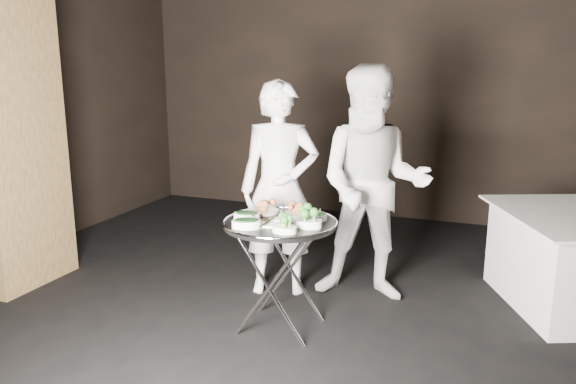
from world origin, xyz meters
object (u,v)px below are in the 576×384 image
(serving_tray, at_px, (280,223))
(waiter_right, at_px, (373,185))
(waiter_left, at_px, (279,189))
(tray_stand, at_px, (280,271))

(serving_tray, height_order, waiter_right, waiter_right)
(serving_tray, xyz_separation_m, waiter_left, (-0.26, 0.64, 0.08))
(waiter_left, bearing_deg, serving_tray, -87.71)
(waiter_left, height_order, waiter_right, waiter_right)
(tray_stand, height_order, waiter_left, waiter_left)
(tray_stand, xyz_separation_m, serving_tray, (-0.00, 0.00, 0.34))
(waiter_left, bearing_deg, waiter_right, -9.65)
(tray_stand, height_order, waiter_right, waiter_right)
(waiter_left, relative_size, waiter_right, 0.94)
(tray_stand, bearing_deg, serving_tray, 97.13)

